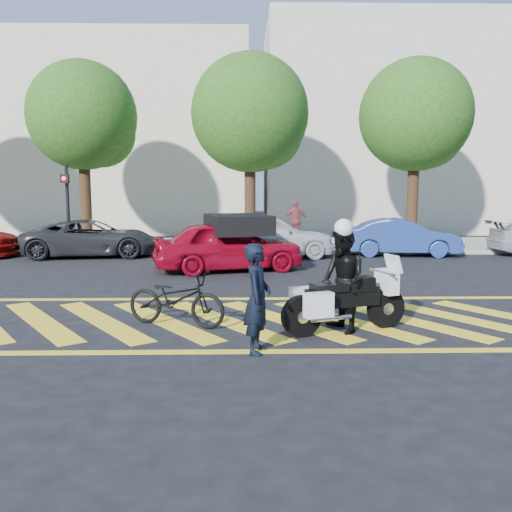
{
  "coord_description": "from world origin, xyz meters",
  "views": [
    {
      "loc": [
        -0.22,
        -9.62,
        2.41
      ],
      "look_at": [
        0.01,
        1.01,
        1.05
      ],
      "focal_mm": 38.0,
      "sensor_mm": 36.0,
      "label": 1
    }
  ],
  "objects_px": {
    "officer_bike": "(258,298)",
    "parked_mid_left": "(93,238)",
    "officer_moto": "(343,280)",
    "red_convertible": "(228,246)",
    "police_motorcycle": "(343,300)",
    "parked_mid_right": "(269,236)",
    "parked_right": "(402,237)",
    "bicycle": "(176,299)"
  },
  "relations": [
    {
      "from": "officer_bike",
      "to": "parked_mid_left",
      "type": "relative_size",
      "value": 0.35
    },
    {
      "from": "officer_bike",
      "to": "officer_moto",
      "type": "height_order",
      "value": "officer_moto"
    },
    {
      "from": "officer_bike",
      "to": "red_convertible",
      "type": "height_order",
      "value": "officer_bike"
    },
    {
      "from": "parked_mid_left",
      "to": "police_motorcycle",
      "type": "bearing_deg",
      "value": -152.62
    },
    {
      "from": "officer_bike",
      "to": "red_convertible",
      "type": "distance_m",
      "value": 7.82
    },
    {
      "from": "officer_bike",
      "to": "parked_mid_right",
      "type": "bearing_deg",
      "value": 8.23
    },
    {
      "from": "parked_mid_right",
      "to": "officer_bike",
      "type": "bearing_deg",
      "value": 169.24
    },
    {
      "from": "officer_bike",
      "to": "parked_right",
      "type": "height_order",
      "value": "officer_bike"
    },
    {
      "from": "police_motorcycle",
      "to": "parked_mid_left",
      "type": "xyz_separation_m",
      "value": [
        -6.92,
        10.04,
        0.09
      ]
    },
    {
      "from": "officer_bike",
      "to": "parked_right",
      "type": "bearing_deg",
      "value": -13.99
    },
    {
      "from": "officer_moto",
      "to": "parked_mid_right",
      "type": "bearing_deg",
      "value": 164.94
    },
    {
      "from": "bicycle",
      "to": "red_convertible",
      "type": "bearing_deg",
      "value": 13.94
    },
    {
      "from": "parked_right",
      "to": "police_motorcycle",
      "type": "bearing_deg",
      "value": 164.02
    },
    {
      "from": "red_convertible",
      "to": "parked_right",
      "type": "relative_size",
      "value": 1.08
    },
    {
      "from": "officer_moto",
      "to": "parked_mid_left",
      "type": "bearing_deg",
      "value": -165.29
    },
    {
      "from": "red_convertible",
      "to": "parked_mid_right",
      "type": "distance_m",
      "value": 3.16
    },
    {
      "from": "police_motorcycle",
      "to": "parked_right",
      "type": "xyz_separation_m",
      "value": [
        3.88,
        10.04,
        0.1
      ]
    },
    {
      "from": "parked_mid_right",
      "to": "bicycle",
      "type": "bearing_deg",
      "value": 160.19
    },
    {
      "from": "parked_mid_left",
      "to": "parked_right",
      "type": "bearing_deg",
      "value": -97.18
    },
    {
      "from": "parked_mid_right",
      "to": "parked_right",
      "type": "bearing_deg",
      "value": -91.95
    },
    {
      "from": "bicycle",
      "to": "police_motorcycle",
      "type": "xyz_separation_m",
      "value": [
        2.83,
        -0.48,
        0.07
      ]
    },
    {
      "from": "officer_moto",
      "to": "red_convertible",
      "type": "distance_m",
      "value": 7.02
    },
    {
      "from": "officer_bike",
      "to": "parked_right",
      "type": "relative_size",
      "value": 0.41
    },
    {
      "from": "officer_bike",
      "to": "parked_mid_left",
      "type": "xyz_separation_m",
      "value": [
        -5.47,
        11.12,
        -0.16
      ]
    },
    {
      "from": "police_motorcycle",
      "to": "red_convertible",
      "type": "height_order",
      "value": "red_convertible"
    },
    {
      "from": "red_convertible",
      "to": "police_motorcycle",
      "type": "bearing_deg",
      "value": -177.13
    },
    {
      "from": "police_motorcycle",
      "to": "parked_mid_left",
      "type": "relative_size",
      "value": 0.48
    },
    {
      "from": "officer_bike",
      "to": "bicycle",
      "type": "bearing_deg",
      "value": 53.12
    },
    {
      "from": "police_motorcycle",
      "to": "officer_moto",
      "type": "distance_m",
      "value": 0.33
    },
    {
      "from": "bicycle",
      "to": "parked_mid_left",
      "type": "bearing_deg",
      "value": 43.66
    },
    {
      "from": "police_motorcycle",
      "to": "parked_mid_right",
      "type": "relative_size",
      "value": 0.5
    },
    {
      "from": "bicycle",
      "to": "red_convertible",
      "type": "height_order",
      "value": "red_convertible"
    },
    {
      "from": "bicycle",
      "to": "officer_moto",
      "type": "relative_size",
      "value": 1.05
    },
    {
      "from": "police_motorcycle",
      "to": "officer_moto",
      "type": "relative_size",
      "value": 1.26
    },
    {
      "from": "police_motorcycle",
      "to": "parked_mid_right",
      "type": "xyz_separation_m",
      "value": [
        -0.82,
        9.6,
        0.2
      ]
    },
    {
      "from": "officer_moto",
      "to": "parked_mid_right",
      "type": "height_order",
      "value": "officer_moto"
    },
    {
      "from": "bicycle",
      "to": "police_motorcycle",
      "type": "distance_m",
      "value": 2.87
    },
    {
      "from": "officer_bike",
      "to": "parked_mid_right",
      "type": "distance_m",
      "value": 10.69
    },
    {
      "from": "parked_mid_right",
      "to": "red_convertible",
      "type": "bearing_deg",
      "value": 148.46
    },
    {
      "from": "police_motorcycle",
      "to": "parked_right",
      "type": "bearing_deg",
      "value": 49.04
    },
    {
      "from": "officer_bike",
      "to": "officer_moto",
      "type": "distance_m",
      "value": 1.8
    },
    {
      "from": "parked_right",
      "to": "bicycle",
      "type": "bearing_deg",
      "value": 150.09
    }
  ]
}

